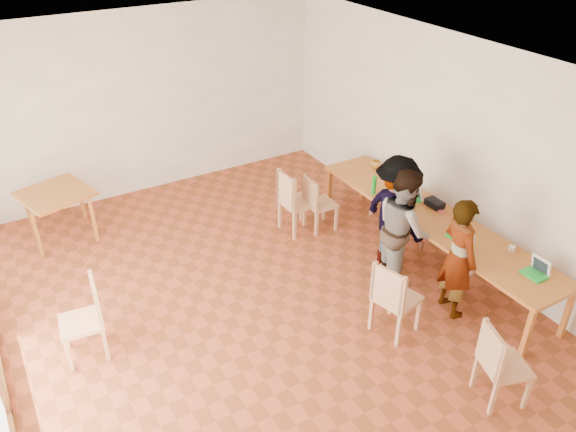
{
  "coord_description": "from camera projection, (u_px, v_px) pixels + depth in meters",
  "views": [
    {
      "loc": [
        -2.43,
        -4.68,
        4.64
      ],
      "look_at": [
        0.53,
        0.37,
        1.1
      ],
      "focal_mm": 35.0,
      "sensor_mm": 36.0,
      "label": 1
    }
  ],
  "objects": [
    {
      "name": "ground",
      "position": [
        266.0,
        317.0,
        6.91
      ],
      "size": [
        8.0,
        8.0,
        0.0
      ],
      "primitive_type": "plane",
      "color": "#A34627",
      "rests_on": "ground"
    },
    {
      "name": "wall_back",
      "position": [
        147.0,
        104.0,
        9.09
      ],
      "size": [
        6.0,
        0.1,
        3.0
      ],
      "primitive_type": "cube",
      "color": "silver",
      "rests_on": "ground"
    },
    {
      "name": "wall_right",
      "position": [
        463.0,
        154.0,
        7.43
      ],
      "size": [
        0.1,
        8.0,
        3.0
      ],
      "primitive_type": "cube",
      "color": "silver",
      "rests_on": "ground"
    },
    {
      "name": "ceiling",
      "position": [
        260.0,
        76.0,
        5.35
      ],
      "size": [
        6.0,
        8.0,
        0.04
      ],
      "primitive_type": "cube",
      "color": "white",
      "rests_on": "wall_back"
    },
    {
      "name": "communal_table",
      "position": [
        432.0,
        219.0,
        7.55
      ],
      "size": [
        0.8,
        4.0,
        0.75
      ],
      "color": "#C1682B",
      "rests_on": "ground"
    },
    {
      "name": "side_table",
      "position": [
        56.0,
        197.0,
        8.14
      ],
      "size": [
        0.9,
        0.9,
        0.75
      ],
      "rotation": [
        0.0,
        0.0,
        0.29
      ],
      "color": "#C1682B",
      "rests_on": "ground"
    },
    {
      "name": "chair_near",
      "position": [
        498.0,
        358.0,
        5.54
      ],
      "size": [
        0.55,
        0.55,
        0.5
      ],
      "rotation": [
        0.0,
        0.0,
        -0.33
      ],
      "color": "tan",
      "rests_on": "ground"
    },
    {
      "name": "chair_mid",
      "position": [
        393.0,
        293.0,
        6.36
      ],
      "size": [
        0.55,
        0.55,
        0.52
      ],
      "rotation": [
        0.0,
        0.0,
        0.24
      ],
      "color": "tan",
      "rests_on": "ground"
    },
    {
      "name": "chair_far",
      "position": [
        292.0,
        196.0,
        8.26
      ],
      "size": [
        0.49,
        0.49,
        0.54
      ],
      "rotation": [
        0.0,
        0.0,
        0.05
      ],
      "color": "tan",
      "rests_on": "ground"
    },
    {
      "name": "chair_empty",
      "position": [
        315.0,
        198.0,
        8.36
      ],
      "size": [
        0.42,
        0.42,
        0.47
      ],
      "rotation": [
        0.0,
        0.0,
        -0.03
      ],
      "color": "tan",
      "rests_on": "ground"
    },
    {
      "name": "chair_spare",
      "position": [
        89.0,
        311.0,
        6.11
      ],
      "size": [
        0.5,
        0.5,
        0.52
      ],
      "rotation": [
        0.0,
        0.0,
        3.04
      ],
      "color": "tan",
      "rests_on": "ground"
    },
    {
      "name": "person_near",
      "position": [
        458.0,
        258.0,
        6.64
      ],
      "size": [
        0.47,
        0.63,
        1.56
      ],
      "primitive_type": "imported",
      "rotation": [
        0.0,
        0.0,
        1.4
      ],
      "color": "gray",
      "rests_on": "ground"
    },
    {
      "name": "person_mid",
      "position": [
        403.0,
        229.0,
        7.11
      ],
      "size": [
        0.89,
        0.98,
        1.65
      ],
      "primitive_type": "imported",
      "rotation": [
        0.0,
        0.0,
        1.18
      ],
      "color": "gray",
      "rests_on": "ground"
    },
    {
      "name": "person_far",
      "position": [
        395.0,
        213.0,
        7.46
      ],
      "size": [
        0.63,
        1.06,
        1.63
      ],
      "primitive_type": "imported",
      "rotation": [
        0.0,
        0.0,
        1.59
      ],
      "color": "gray",
      "rests_on": "ground"
    },
    {
      "name": "laptop_near",
      "position": [
        537.0,
        270.0,
        6.38
      ],
      "size": [
        0.23,
        0.27,
        0.22
      ],
      "rotation": [
        0.0,
        0.0,
        0.01
      ],
      "color": "green",
      "rests_on": "communal_table"
    },
    {
      "name": "laptop_mid",
      "position": [
        457.0,
        233.0,
        7.08
      ],
      "size": [
        0.23,
        0.25,
        0.18
      ],
      "rotation": [
        0.0,
        0.0,
        0.28
      ],
      "color": "green",
      "rests_on": "communal_table"
    },
    {
      "name": "laptop_far",
      "position": [
        414.0,
        195.0,
        7.9
      ],
      "size": [
        0.3,
        0.31,
        0.22
      ],
      "rotation": [
        0.0,
        0.0,
        -0.34
      ],
      "color": "green",
      "rests_on": "communal_table"
    },
    {
      "name": "yellow_mug",
      "position": [
        376.0,
        164.0,
        8.76
      ],
      "size": [
        0.17,
        0.17,
        0.11
      ],
      "primitive_type": "imported",
      "rotation": [
        0.0,
        0.0,
        0.24
      ],
      "color": "#BE8024",
      "rests_on": "communal_table"
    },
    {
      "name": "green_bottle",
      "position": [
        374.0,
        185.0,
        7.99
      ],
      "size": [
        0.07,
        0.07,
        0.28
      ],
      "primitive_type": "cylinder",
      "color": "#147D1E",
      "rests_on": "communal_table"
    },
    {
      "name": "clear_glass",
      "position": [
        472.0,
        240.0,
        6.95
      ],
      "size": [
        0.07,
        0.07,
        0.09
      ],
      "primitive_type": "cylinder",
      "color": "silver",
      "rests_on": "communal_table"
    },
    {
      "name": "condiment_cup",
      "position": [
        512.0,
        248.0,
        6.81
      ],
      "size": [
        0.08,
        0.08,
        0.06
      ],
      "primitive_type": "cylinder",
      "color": "white",
      "rests_on": "communal_table"
    },
    {
      "name": "pink_phone",
      "position": [
        442.0,
        212.0,
        7.6
      ],
      "size": [
        0.05,
        0.1,
        0.01
      ],
      "primitive_type": "cube",
      "color": "#DF4A59",
      "rests_on": "communal_table"
    },
    {
      "name": "black_pouch",
      "position": [
        435.0,
        203.0,
        7.73
      ],
      "size": [
        0.16,
        0.26,
        0.09
      ],
      "primitive_type": "cube",
      "color": "black",
      "rests_on": "communal_table"
    }
  ]
}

